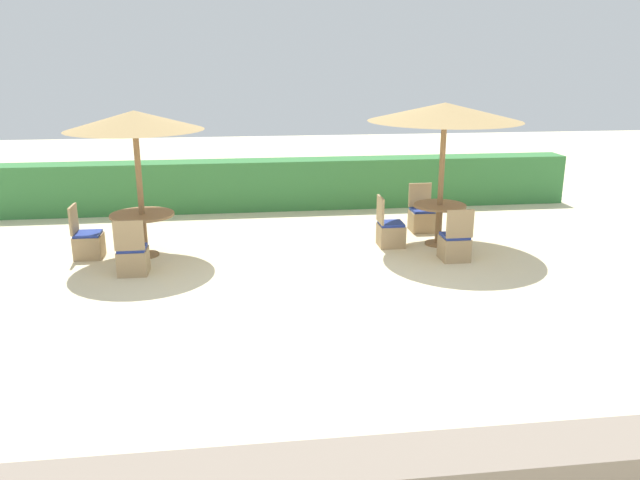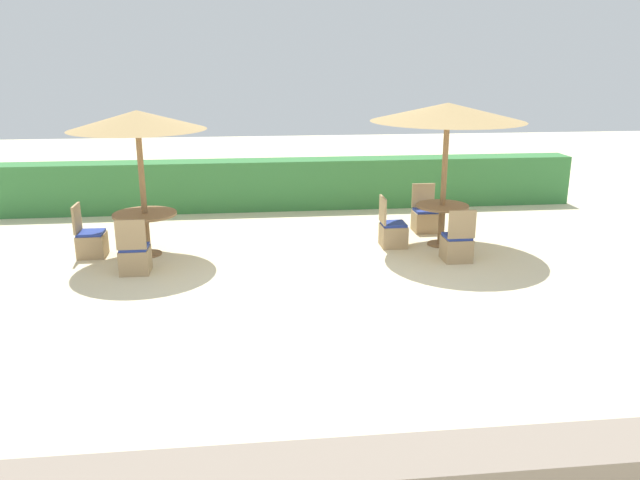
{
  "view_description": "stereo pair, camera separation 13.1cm",
  "coord_description": "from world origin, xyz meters",
  "px_view_note": "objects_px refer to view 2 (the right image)",
  "views": [
    {
      "loc": [
        -1.07,
        -7.65,
        3.35
      ],
      "look_at": [
        0.0,
        0.6,
        0.9
      ],
      "focal_mm": 35.0,
      "sensor_mm": 36.0,
      "label": 1
    },
    {
      "loc": [
        -0.94,
        -7.67,
        3.35
      ],
      "look_at": [
        0.0,
        0.6,
        0.9
      ],
      "focal_mm": 35.0,
      "sensor_mm": 36.0,
      "label": 2
    }
  ],
  "objects_px": {
    "patio_chair_back_right_west": "(392,232)",
    "patio_chair_back_left_west": "(91,242)",
    "patio_chair_back_left_south": "(135,257)",
    "parasol_back_right": "(448,113)",
    "patio_chair_back_right_north": "(425,218)",
    "patio_chair_back_right_south": "(457,246)",
    "parasol_back_left": "(137,121)",
    "round_table_back_right": "(442,215)",
    "round_table_back_left": "(145,222)"
  },
  "relations": [
    {
      "from": "patio_chair_back_right_west",
      "to": "patio_chair_back_left_south",
      "type": "bearing_deg",
      "value": -77.57
    },
    {
      "from": "parasol_back_left",
      "to": "round_table_back_left",
      "type": "height_order",
      "value": "parasol_back_left"
    },
    {
      "from": "patio_chair_back_right_north",
      "to": "patio_chair_back_left_west",
      "type": "distance_m",
      "value": 6.3
    },
    {
      "from": "parasol_back_right",
      "to": "patio_chair_back_left_south",
      "type": "relative_size",
      "value": 2.93
    },
    {
      "from": "round_table_back_right",
      "to": "patio_chair_back_right_south",
      "type": "distance_m",
      "value": 0.99
    },
    {
      "from": "patio_chair_back_right_west",
      "to": "patio_chair_back_right_north",
      "type": "bearing_deg",
      "value": 137.28
    },
    {
      "from": "parasol_back_left",
      "to": "patio_chair_back_left_west",
      "type": "distance_m",
      "value": 2.28
    },
    {
      "from": "round_table_back_right",
      "to": "round_table_back_left",
      "type": "height_order",
      "value": "round_table_back_right"
    },
    {
      "from": "patio_chair_back_right_west",
      "to": "patio_chair_back_right_north",
      "type": "distance_m",
      "value": 1.29
    },
    {
      "from": "parasol_back_left",
      "to": "patio_chair_back_left_south",
      "type": "distance_m",
      "value": 2.28
    },
    {
      "from": "patio_chair_back_right_north",
      "to": "parasol_back_left",
      "type": "relative_size",
      "value": 0.37
    },
    {
      "from": "patio_chair_back_right_west",
      "to": "parasol_back_left",
      "type": "bearing_deg",
      "value": -89.75
    },
    {
      "from": "patio_chair_back_right_north",
      "to": "round_table_back_left",
      "type": "relative_size",
      "value": 0.85
    },
    {
      "from": "patio_chair_back_left_west",
      "to": "patio_chair_back_right_north",
      "type": "bearing_deg",
      "value": 98.65
    },
    {
      "from": "round_table_back_right",
      "to": "patio_chair_back_right_north",
      "type": "relative_size",
      "value": 1.03
    },
    {
      "from": "patio_chair_back_right_north",
      "to": "patio_chair_back_right_south",
      "type": "relative_size",
      "value": 1.0
    },
    {
      "from": "parasol_back_right",
      "to": "round_table_back_right",
      "type": "relative_size",
      "value": 2.85
    },
    {
      "from": "round_table_back_right",
      "to": "patio_chair_back_left_south",
      "type": "bearing_deg",
      "value": -169.75
    },
    {
      "from": "round_table_back_right",
      "to": "patio_chair_back_right_north",
      "type": "bearing_deg",
      "value": 92.35
    },
    {
      "from": "round_table_back_left",
      "to": "patio_chair_back_left_west",
      "type": "relative_size",
      "value": 1.17
    },
    {
      "from": "patio_chair_back_right_south",
      "to": "parasol_back_left",
      "type": "distance_m",
      "value": 5.76
    },
    {
      "from": "round_table_back_left",
      "to": "patio_chair_back_left_west",
      "type": "xyz_separation_m",
      "value": [
        -0.96,
        0.02,
        -0.34
      ]
    },
    {
      "from": "patio_chair_back_left_south",
      "to": "patio_chair_back_right_north",
      "type": "bearing_deg",
      "value": 19.92
    },
    {
      "from": "patio_chair_back_right_north",
      "to": "patio_chair_back_right_south",
      "type": "xyz_separation_m",
      "value": [
        0.03,
        -1.9,
        0.0
      ]
    },
    {
      "from": "round_table_back_right",
      "to": "patio_chair_back_right_south",
      "type": "xyz_separation_m",
      "value": [
        -0.01,
        -0.94,
        -0.31
      ]
    },
    {
      "from": "patio_chair_back_right_south",
      "to": "patio_chair_back_left_west",
      "type": "xyz_separation_m",
      "value": [
        -6.25,
        0.95,
        0.0
      ]
    },
    {
      "from": "patio_chair_back_right_west",
      "to": "patio_chair_back_left_west",
      "type": "distance_m",
      "value": 5.35
    },
    {
      "from": "parasol_back_left",
      "to": "round_table_back_left",
      "type": "distance_m",
      "value": 1.73
    },
    {
      "from": "parasol_back_right",
      "to": "patio_chair_back_left_west",
      "type": "distance_m",
      "value": 6.62
    },
    {
      "from": "patio_chair_back_right_north",
      "to": "patio_chair_back_left_west",
      "type": "relative_size",
      "value": 1.0
    },
    {
      "from": "round_table_back_left",
      "to": "patio_chair_back_left_west",
      "type": "bearing_deg",
      "value": 178.79
    },
    {
      "from": "patio_chair_back_right_north",
      "to": "patio_chair_back_left_south",
      "type": "distance_m",
      "value": 5.65
    },
    {
      "from": "round_table_back_right",
      "to": "parasol_back_left",
      "type": "distance_m",
      "value": 5.59
    },
    {
      "from": "patio_chair_back_right_west",
      "to": "patio_chair_back_right_north",
      "type": "relative_size",
      "value": 1.0
    },
    {
      "from": "patio_chair_back_left_south",
      "to": "parasol_back_right",
      "type": "bearing_deg",
      "value": 10.25
    },
    {
      "from": "patio_chair_back_right_south",
      "to": "patio_chair_back_left_south",
      "type": "relative_size",
      "value": 1.0
    },
    {
      "from": "parasol_back_left",
      "to": "patio_chair_back_left_south",
      "type": "bearing_deg",
      "value": -92.67
    },
    {
      "from": "patio_chair_back_right_west",
      "to": "parasol_back_left",
      "type": "xyz_separation_m",
      "value": [
        -4.39,
        -0.02,
        2.07
      ]
    },
    {
      "from": "patio_chair_back_right_west",
      "to": "patio_chair_back_left_south",
      "type": "xyz_separation_m",
      "value": [
        -4.44,
        -0.98,
        0.0
      ]
    },
    {
      "from": "patio_chair_back_left_west",
      "to": "patio_chair_back_left_south",
      "type": "bearing_deg",
      "value": 42.97
    },
    {
      "from": "patio_chair_back_right_south",
      "to": "patio_chair_back_left_south",
      "type": "xyz_separation_m",
      "value": [
        -5.34,
        -0.03,
        0.0
      ]
    },
    {
      "from": "parasol_back_right",
      "to": "patio_chair_back_left_west",
      "type": "bearing_deg",
      "value": 179.9
    },
    {
      "from": "round_table_back_left",
      "to": "patio_chair_back_right_north",
      "type": "bearing_deg",
      "value": 10.4
    },
    {
      "from": "patio_chair_back_left_west",
      "to": "parasol_back_right",
      "type": "bearing_deg",
      "value": 89.9
    },
    {
      "from": "round_table_back_right",
      "to": "parasol_back_left",
      "type": "xyz_separation_m",
      "value": [
        -5.31,
        -0.01,
        1.76
      ]
    },
    {
      "from": "patio_chair_back_right_north",
      "to": "patio_chair_back_left_south",
      "type": "xyz_separation_m",
      "value": [
        -5.31,
        -1.93,
        0.0
      ]
    },
    {
      "from": "patio_chair_back_right_west",
      "to": "patio_chair_back_right_north",
      "type": "height_order",
      "value": "same"
    },
    {
      "from": "parasol_back_left",
      "to": "parasol_back_right",
      "type": "bearing_deg",
      "value": 0.1
    },
    {
      "from": "parasol_back_right",
      "to": "round_table_back_left",
      "type": "distance_m",
      "value": 5.61
    },
    {
      "from": "patio_chair_back_right_south",
      "to": "parasol_back_left",
      "type": "bearing_deg",
      "value": 170.02
    }
  ]
}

